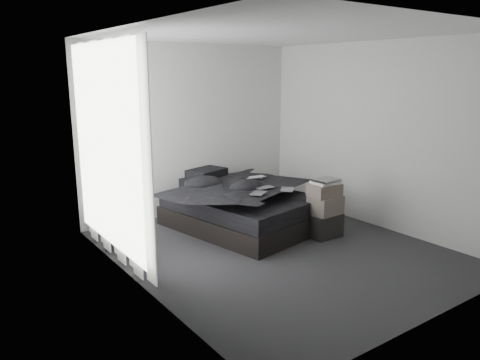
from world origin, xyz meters
TOP-DOWN VIEW (x-y plane):
  - floor at (0.00, 0.00)m, footprint 3.60×4.20m
  - ceiling at (0.00, 0.00)m, footprint 3.60×4.20m
  - wall_back at (0.00, 2.10)m, footprint 3.60×0.01m
  - wall_front at (0.00, -2.10)m, footprint 3.60×0.01m
  - wall_left at (-1.80, 0.00)m, footprint 0.01×4.20m
  - wall_right at (1.80, 0.00)m, footprint 0.01×4.20m
  - window_left at (-1.78, 0.90)m, footprint 0.02×2.00m
  - curtain_left at (-1.73, 0.90)m, footprint 0.06×2.12m
  - bed at (0.16, 0.98)m, footprint 1.85×2.23m
  - mattress at (0.16, 0.98)m, footprint 1.78×2.16m
  - duvet at (0.16, 0.93)m, footprint 1.76×1.94m
  - pillow_lower at (-0.03, 1.73)m, footprint 0.66×0.51m
  - pillow_upper at (0.04, 1.72)m, footprint 0.65×0.53m
  - laptop at (0.51, 1.09)m, footprint 0.34×0.24m
  - comic_a at (0.02, 0.41)m, footprint 0.30×0.27m
  - comic_b at (0.27, 0.61)m, footprint 0.25×0.17m
  - comic_c at (0.45, 0.35)m, footprint 0.29×0.29m
  - side_stand at (-1.56, 1.30)m, footprint 0.51×0.51m
  - papers at (-1.55, 1.29)m, footprint 0.31×0.25m
  - floor_books at (-1.46, 0.69)m, footprint 0.16×0.20m
  - box_lower at (0.84, 0.03)m, footprint 0.44×0.35m
  - box_mid at (0.84, 0.02)m, footprint 0.42×0.34m
  - box_upper at (0.83, 0.03)m, footprint 0.41×0.34m
  - art_book_white at (0.84, 0.03)m, footprint 0.34×0.27m
  - art_book_snake at (0.84, 0.02)m, footprint 0.34×0.28m

SIDE VIEW (x-z plane):
  - floor at x=0.00m, z-range -0.01..0.01m
  - floor_books at x=-1.46m, z-range 0.00..0.12m
  - bed at x=0.16m, z-range 0.00..0.27m
  - box_lower at x=0.84m, z-range 0.00..0.32m
  - side_stand at x=-1.56m, z-range 0.00..0.75m
  - mattress at x=0.16m, z-range 0.27..0.48m
  - box_mid at x=0.84m, z-range 0.32..0.57m
  - pillow_lower at x=-0.03m, z-range 0.48..0.62m
  - duvet at x=0.16m, z-range 0.48..0.71m
  - box_upper at x=0.83m, z-range 0.57..0.73m
  - pillow_upper at x=0.04m, z-range 0.62..0.74m
  - comic_a at x=0.02m, z-range 0.71..0.72m
  - comic_b at x=0.27m, z-range 0.72..0.73m
  - laptop at x=0.51m, z-range 0.71..0.74m
  - comic_c at x=0.45m, z-range 0.73..0.73m
  - art_book_white at x=0.84m, z-range 0.73..0.77m
  - papers at x=-1.55m, z-range 0.75..0.76m
  - art_book_snake at x=0.84m, z-range 0.77..0.80m
  - curtain_left at x=-1.73m, z-range 0.04..2.52m
  - wall_back at x=0.00m, z-range 0.00..2.60m
  - wall_front at x=0.00m, z-range 0.00..2.60m
  - wall_left at x=-1.80m, z-range 0.00..2.60m
  - wall_right at x=1.80m, z-range 0.00..2.60m
  - window_left at x=-1.78m, z-range 0.20..2.50m
  - ceiling at x=0.00m, z-range 2.60..2.60m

